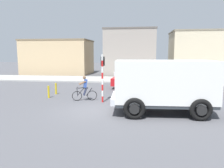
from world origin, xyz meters
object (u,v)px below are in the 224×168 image
at_px(pedestrian_near_kerb, 116,77).
at_px(car_red_near, 203,79).
at_px(car_white_mid, 134,80).
at_px(bollard_far, 56,89).
at_px(bollard_near, 49,92).
at_px(cyclist, 85,88).
at_px(traffic_light_pole, 103,72).
at_px(truck_foreground, 163,83).

bearing_deg(pedestrian_near_kerb, car_red_near, -1.57).
bearing_deg(pedestrian_near_kerb, car_white_mid, -41.83).
bearing_deg(car_white_mid, bollard_far, -151.13).
distance_m(car_red_near, bollard_near, 14.07).
relative_size(cyclist, bollard_far, 1.91).
distance_m(car_red_near, bollard_far, 13.51).
relative_size(car_white_mid, pedestrian_near_kerb, 2.53).
relative_size(cyclist, bollard_near, 1.91).
relative_size(traffic_light_pole, bollard_near, 3.56).
relative_size(truck_foreground, cyclist, 3.22).
xyz_separation_m(truck_foreground, traffic_light_pole, (-3.73, 2.22, 0.40)).
height_order(traffic_light_pole, car_red_near, traffic_light_pole).
height_order(truck_foreground, traffic_light_pole, traffic_light_pole).
bearing_deg(traffic_light_pole, car_white_mid, 70.68).
bearing_deg(car_red_near, traffic_light_pole, -140.02).
relative_size(truck_foreground, pedestrian_near_kerb, 3.42).
xyz_separation_m(cyclist, car_white_mid, (3.27, 5.31, -0.05)).
bearing_deg(bollard_near, pedestrian_near_kerb, 56.89).
bearing_deg(car_white_mid, truck_foreground, -77.16).
relative_size(bollard_near, bollard_far, 1.00).
bearing_deg(car_white_mid, bollard_near, -142.07).
bearing_deg(car_white_mid, pedestrian_near_kerb, 138.17).
distance_m(truck_foreground, car_red_near, 10.41).
bearing_deg(truck_foreground, cyclist, 153.88).
distance_m(cyclist, bollard_near, 2.95).
bearing_deg(car_red_near, pedestrian_near_kerb, 178.43).
distance_m(car_red_near, pedestrian_near_kerb, 8.36).
xyz_separation_m(bollard_near, bollard_far, (0.00, 1.40, 0.00)).
xyz_separation_m(traffic_light_pole, bollard_near, (-4.19, 0.78, -1.62)).
height_order(pedestrian_near_kerb, bollard_near, pedestrian_near_kerb).
distance_m(pedestrian_near_kerb, bollard_near, 7.76).
xyz_separation_m(cyclist, car_red_near, (9.72, 6.79, -0.05)).
height_order(cyclist, bollard_far, cyclist).
bearing_deg(pedestrian_near_kerb, truck_foreground, -68.80).
bearing_deg(car_red_near, bollard_near, -153.56).
height_order(truck_foreground, pedestrian_near_kerb, truck_foreground).
height_order(truck_foreground, car_white_mid, truck_foreground).
height_order(bollard_near, bollard_far, same).
bearing_deg(bollard_near, cyclist, -10.37).
relative_size(pedestrian_near_kerb, bollard_near, 1.80).
relative_size(car_white_mid, bollard_near, 4.55).
distance_m(truck_foreground, traffic_light_pole, 4.36).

